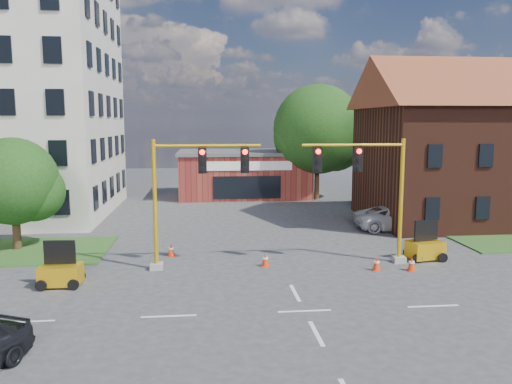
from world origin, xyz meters
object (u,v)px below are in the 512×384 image
trailer_west (61,272)px  signal_mast_west (190,188)px  trailer_east (425,248)px  pickup_white (398,218)px  signal_mast_east (369,185)px

trailer_west → signal_mast_west: bearing=22.7°
trailer_east → pickup_white: trailer_east is taller
signal_mast_west → trailer_east: 12.35m
signal_mast_west → trailer_east: (11.89, 0.37, -3.31)m
trailer_west → pickup_white: (18.70, 9.55, 0.18)m
pickup_white → signal_mast_east: bearing=148.5°
trailer_west → pickup_white: size_ratio=0.34×
signal_mast_east → signal_mast_west: bearing=180.0°
trailer_west → trailer_east: 17.55m
signal_mast_east → pickup_white: size_ratio=1.11×
signal_mast_east → trailer_west: (-14.20, -2.11, -3.32)m
trailer_east → pickup_white: size_ratio=0.35×
signal_mast_east → trailer_east: signal_mast_east is taller
signal_mast_east → trailer_west: size_ratio=3.24×
trailer_east → pickup_white: 7.20m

